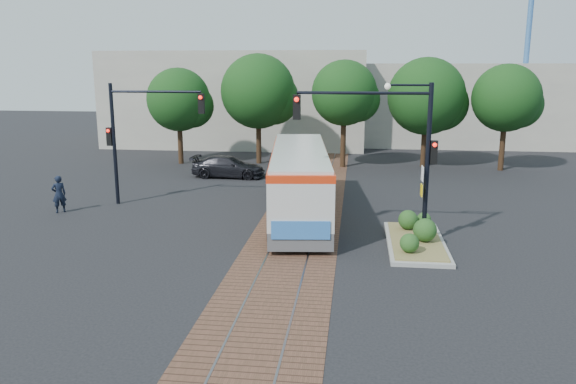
# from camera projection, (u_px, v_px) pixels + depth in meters

# --- Properties ---
(ground) EXTENTS (120.00, 120.00, 0.00)m
(ground) POSITION_uv_depth(u_px,v_px,m) (296.00, 233.00, 23.39)
(ground) COLOR black
(ground) RESTS_ON ground
(trackbed) EXTENTS (3.60, 40.00, 0.02)m
(trackbed) POSITION_uv_depth(u_px,v_px,m) (305.00, 209.00, 27.27)
(trackbed) COLOR brown
(trackbed) RESTS_ON ground
(tree_row) EXTENTS (26.40, 5.60, 7.67)m
(tree_row) POSITION_uv_depth(u_px,v_px,m) (340.00, 95.00, 38.08)
(tree_row) COLOR #382314
(tree_row) RESTS_ON ground
(warehouses) EXTENTS (40.00, 13.00, 8.00)m
(warehouses) POSITION_uv_depth(u_px,v_px,m) (325.00, 100.00, 50.45)
(warehouses) COLOR #ADA899
(warehouses) RESTS_ON ground
(crane) EXTENTS (8.00, 0.50, 18.00)m
(crane) POSITION_uv_depth(u_px,v_px,m) (530.00, 21.00, 51.79)
(crane) COLOR #3F72B2
(crane) RESTS_ON ground
(city_bus) EXTENTS (3.75, 11.89, 3.13)m
(city_bus) POSITION_uv_depth(u_px,v_px,m) (300.00, 179.00, 25.80)
(city_bus) COLOR #4D4D50
(city_bus) RESTS_ON ground
(traffic_island) EXTENTS (2.20, 5.20, 1.13)m
(traffic_island) POSITION_uv_depth(u_px,v_px,m) (416.00, 236.00, 21.88)
(traffic_island) COLOR gray
(traffic_island) RESTS_ON ground
(signal_pole_main) EXTENTS (5.49, 0.46, 6.00)m
(signal_pole_main) POSITION_uv_depth(u_px,v_px,m) (395.00, 138.00, 21.24)
(signal_pole_main) COLOR black
(signal_pole_main) RESTS_ON ground
(signal_pole_left) EXTENTS (4.99, 0.34, 6.00)m
(signal_pole_left) POSITION_uv_depth(u_px,v_px,m) (135.00, 128.00, 27.41)
(signal_pole_left) COLOR black
(signal_pole_left) RESTS_ON ground
(officer) EXTENTS (0.77, 0.74, 1.78)m
(officer) POSITION_uv_depth(u_px,v_px,m) (59.00, 194.00, 26.48)
(officer) COLOR black
(officer) RESTS_ON ground
(parked_car) EXTENTS (4.63, 2.01, 1.33)m
(parked_car) POSITION_uv_depth(u_px,v_px,m) (228.00, 167.00, 35.02)
(parked_car) COLOR black
(parked_car) RESTS_ON ground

